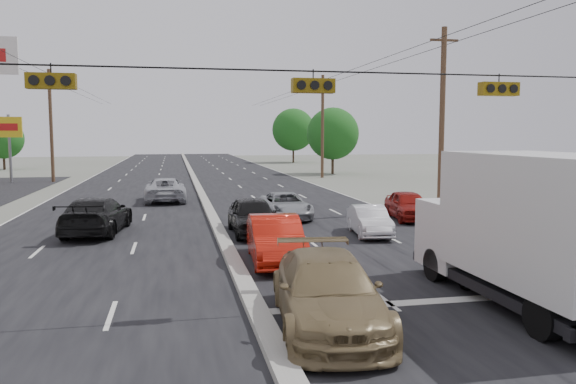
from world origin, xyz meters
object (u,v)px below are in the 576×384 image
Objects in this scene: utility_pole_right_c at (323,126)px; queue_car_b at (369,221)px; tree_right_far at (293,130)px; black_suv at (549,279)px; box_truck at (528,228)px; pole_sign_far at (9,133)px; tree_left_far at (3,139)px; utility_pole_right_b at (442,119)px; queue_car_c at (285,206)px; tan_sedan at (327,293)px; oncoming_far at (165,190)px; queue_car_e at (408,206)px; queue_car_a at (253,216)px; tree_right_mid at (333,134)px; oncoming_near at (97,215)px; utility_pole_left_c at (51,125)px; queue_car_d at (490,231)px; red_sedan at (275,240)px.

queue_car_b is at bearing -101.43° from utility_pole_right_c.
black_suv is (-9.00, -71.68, -4.19)m from tree_right_far.
box_truck is (-9.30, -71.21, -3.00)m from tree_right_far.
pole_sign_far is 1.59× the size of queue_car_b.
tree_left_far is (-6.00, 20.00, -0.69)m from pole_sign_far.
utility_pole_right_b is 9.94m from queue_car_c.
tan_sedan is (-11.10, -16.78, -4.32)m from utility_pole_right_b.
oncoming_far is at bearing -111.38° from tree_right_far.
utility_pole_right_b is 5.77m from queue_car_e.
queue_car_a is at bearing -64.88° from tree_left_far.
tree_right_mid is at bearing -129.35° from oncoming_far.
tree_right_mid is 1.69× the size of queue_car_e.
oncoming_near reaches higher than queue_car_a.
queue_car_c is at bearing 172.18° from queue_car_e.
box_truck is at bearing -65.02° from utility_pole_left_c.
tree_right_far is (32.00, 30.00, 0.55)m from pole_sign_far.
tree_left_far is 57.03m from queue_car_e.
queue_car_d is 1.13× the size of queue_car_e.
pole_sign_far is at bearing 119.66° from queue_car_a.
pole_sign_far is 1.26× the size of queue_car_d.
tree_left_far is at bearing 115.41° from utility_pole_left_c.
queue_car_e is at bearing 95.53° from queue_car_d.
black_suv is 18.01m from oncoming_near.
utility_pole_left_c is 2.10× the size of queue_car_d.
tree_right_mid reaches higher than queue_car_b.
black_suv is (29.00, -61.68, -2.95)m from tree_left_far.
tree_right_far is 1.49× the size of oncoming_near.
utility_pole_right_b is 2.16× the size of queue_car_a.
pole_sign_far is 38.44m from queue_car_b.
utility_pole_right_b is 30.11m from tree_right_mid.
utility_pole_right_c is 2.37× the size of queue_car_e.
oncoming_far is (13.57, -17.09, -3.66)m from pole_sign_far.
pole_sign_far is 45.40m from tan_sedan.
tree_right_mid is at bearing -22.07° from tree_left_far.
red_sedan is at bearing -128.28° from queue_car_e.
utility_pole_left_c reaches higher than queue_car_d.
tan_sedan is at bearing 97.76° from oncoming_far.
pole_sign_far is at bearing -52.62° from oncoming_far.
queue_car_d is at bearing 7.20° from red_sedan.
queue_car_b is at bearing 92.51° from box_truck.
utility_pole_right_b is at bearing -45.00° from utility_pole_left_c.
oncoming_near is at bearing 134.86° from black_suv.
utility_pole_left_c is at bearing 0.00° from pole_sign_far.
utility_pole_left_c is 22.19m from tree_left_far.
queue_car_e is (3.40, 3.78, 0.10)m from queue_car_b.
queue_car_e is at bearing 55.44° from queue_car_b.
queue_car_a is at bearing 154.75° from queue_car_d.
tree_left_far is 42.04m from oncoming_far.
red_sedan is 1.01× the size of queue_car_a.
tree_right_far reaches higher than red_sedan.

